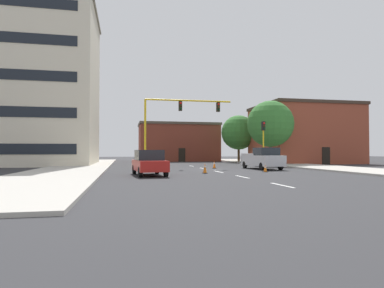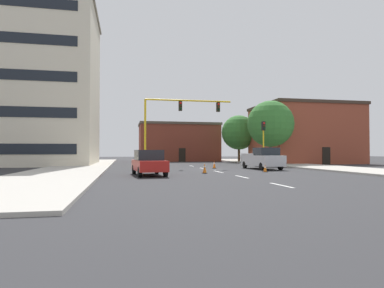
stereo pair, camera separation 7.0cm
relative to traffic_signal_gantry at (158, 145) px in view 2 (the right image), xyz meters
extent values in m
plane|color=#2D2D30|center=(4.22, -3.71, -2.28)|extent=(160.00, 160.00, 0.00)
cube|color=#B2ADA3|center=(-7.73, 4.29, -2.21)|extent=(6.00, 56.00, 0.14)
cube|color=#B2ADA3|center=(16.18, 4.29, -2.21)|extent=(6.00, 56.00, 0.14)
cube|color=silver|center=(4.22, -17.71, -2.27)|extent=(0.16, 2.40, 0.01)
cube|color=silver|center=(4.22, -12.21, -2.27)|extent=(0.16, 2.40, 0.01)
cube|color=silver|center=(4.22, -6.71, -2.27)|extent=(0.16, 2.40, 0.01)
cube|color=silver|center=(4.22, -1.21, -2.27)|extent=(0.16, 2.40, 0.01)
cube|color=silver|center=(4.22, 4.29, -2.27)|extent=(0.16, 2.40, 0.01)
cube|color=beige|center=(-13.96, 10.85, 7.21)|extent=(14.21, 13.85, 18.96)
cube|color=gray|center=(-13.96, 10.85, 16.84)|extent=(14.61, 14.25, 0.30)
cube|color=black|center=(-13.96, 3.90, -0.38)|extent=(11.65, 0.06, 1.10)
cube|color=black|center=(-13.96, 3.90, 3.41)|extent=(11.65, 0.06, 1.10)
cube|color=black|center=(-13.96, 3.90, 7.21)|extent=(11.65, 0.06, 1.10)
cube|color=black|center=(-13.96, 3.90, 11.00)|extent=(11.65, 0.06, 1.10)
cube|color=black|center=(-13.96, 3.90, 14.79)|extent=(11.65, 0.06, 1.10)
cube|color=brown|center=(5.90, 24.16, 0.77)|extent=(13.22, 7.64, 6.09)
cube|color=#4C4238|center=(5.90, 24.16, 4.01)|extent=(13.52, 7.94, 0.40)
cube|color=black|center=(5.90, 20.31, -1.18)|extent=(1.10, 0.06, 2.20)
cube|color=brown|center=(21.79, 10.54, 1.64)|extent=(12.64, 10.66, 7.83)
cube|color=#3D2D23|center=(21.79, 10.54, 5.75)|extent=(12.94, 10.96, 0.40)
cube|color=black|center=(21.79, 5.18, -1.18)|extent=(1.10, 0.06, 2.20)
cube|color=yellow|center=(-1.25, 0.00, -2.00)|extent=(1.80, 1.20, 0.55)
cylinder|color=yellow|center=(-1.25, 0.00, 1.37)|extent=(0.20, 0.20, 6.20)
cylinder|color=yellow|center=(3.09, 0.00, 4.47)|extent=(8.69, 0.16, 0.16)
cube|color=black|center=(2.22, 0.00, 3.90)|extent=(0.32, 0.36, 0.95)
sphere|color=red|center=(2.22, -0.19, 4.17)|extent=(0.20, 0.20, 0.20)
sphere|color=#38280A|center=(2.22, -0.19, 3.89)|extent=(0.20, 0.20, 0.20)
sphere|color=black|center=(2.22, -0.19, 3.61)|extent=(0.20, 0.20, 0.20)
cube|color=black|center=(6.13, 0.00, 3.90)|extent=(0.32, 0.36, 0.95)
sphere|color=red|center=(6.13, -0.19, 4.17)|extent=(0.20, 0.20, 0.20)
sphere|color=#38280A|center=(6.13, -0.19, 3.89)|extent=(0.20, 0.20, 0.20)
sphere|color=black|center=(6.13, -0.19, 3.61)|extent=(0.20, 0.20, 0.20)
cylinder|color=yellow|center=(11.06, 0.02, 0.12)|extent=(0.14, 0.14, 4.80)
cube|color=black|center=(11.06, 0.02, 2.05)|extent=(0.32, 0.36, 0.95)
sphere|color=red|center=(11.06, -0.17, 2.32)|extent=(0.20, 0.20, 0.20)
sphere|color=#38280A|center=(11.06, -0.17, 2.04)|extent=(0.20, 0.20, 0.20)
sphere|color=black|center=(11.06, -0.17, 1.76)|extent=(0.20, 0.20, 0.20)
cylinder|color=#4C3823|center=(14.26, 16.70, -0.97)|extent=(0.36, 0.36, 2.61)
sphere|color=#33702D|center=(14.26, 16.70, 2.34)|extent=(5.36, 5.36, 5.36)
cylinder|color=brown|center=(13.95, 4.54, -0.83)|extent=(0.36, 0.36, 2.89)
sphere|color=#33702D|center=(13.95, 4.54, 2.70)|extent=(5.56, 5.56, 5.56)
cube|color=#BCBCC1|center=(9.28, -3.63, -1.46)|extent=(2.25, 5.49, 0.95)
cube|color=#1E2328|center=(9.32, -4.53, -0.64)|extent=(1.92, 1.89, 0.70)
cube|color=#BCBCC1|center=(9.23, -2.45, -0.91)|extent=(2.13, 2.90, 0.16)
cylinder|color=black|center=(10.27, -5.43, -1.94)|extent=(0.25, 0.69, 0.68)
cylinder|color=black|center=(8.47, -5.51, -1.94)|extent=(0.25, 0.69, 0.68)
cylinder|color=black|center=(10.09, -1.76, -1.94)|extent=(0.25, 0.69, 0.68)
cylinder|color=black|center=(8.30, -1.84, -1.94)|extent=(0.25, 0.69, 0.68)
cube|color=#B21E19|center=(-1.58, -9.79, -1.59)|extent=(2.26, 4.65, 0.70)
cube|color=#1E2328|center=(-1.59, -9.69, -0.89)|extent=(1.91, 2.45, 0.70)
cylinder|color=black|center=(-2.54, -8.34, -1.94)|extent=(0.28, 0.70, 0.68)
cylinder|color=black|center=(-0.89, -8.19, -1.94)|extent=(0.28, 0.70, 0.68)
cylinder|color=black|center=(-2.26, -11.38, -1.94)|extent=(0.28, 0.70, 0.68)
cylinder|color=black|center=(-0.61, -11.23, -1.94)|extent=(0.28, 0.70, 0.68)
cube|color=black|center=(2.68, -8.38, -2.26)|extent=(0.36, 0.36, 0.04)
cone|color=orange|center=(2.68, -8.38, -1.87)|extent=(0.28, 0.28, 0.73)
cylinder|color=white|center=(2.68, -8.38, -1.78)|extent=(0.19, 0.19, 0.08)
cube|color=black|center=(5.35, -1.33, -2.26)|extent=(0.36, 0.36, 0.04)
cone|color=orange|center=(5.35, -1.33, -1.88)|extent=(0.28, 0.28, 0.71)
cylinder|color=white|center=(5.35, -1.33, -1.79)|extent=(0.19, 0.19, 0.08)
cube|color=black|center=(7.80, -7.72, -2.26)|extent=(0.36, 0.36, 0.04)
cone|color=orange|center=(7.80, -7.72, -1.95)|extent=(0.28, 0.28, 0.56)
cylinder|color=white|center=(7.80, -7.72, -1.89)|extent=(0.19, 0.19, 0.08)
camera|label=1|loc=(-3.27, -32.57, -0.65)|focal=31.10mm
camera|label=2|loc=(-3.20, -32.59, -0.65)|focal=31.10mm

